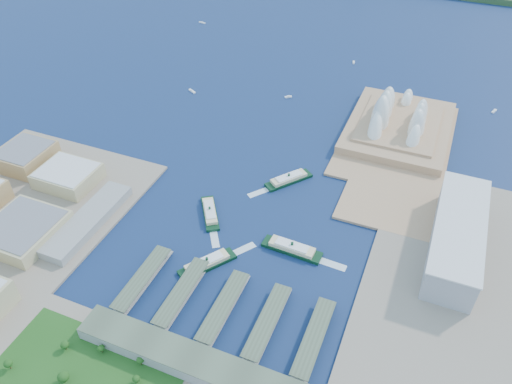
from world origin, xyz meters
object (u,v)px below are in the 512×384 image
at_px(opera_house, 402,111).
at_px(ferry_d, 292,247).
at_px(toaster_building, 457,236).
at_px(ferry_c, 207,262).
at_px(ferry_b, 289,178).
at_px(ferry_a, 210,211).

relative_size(opera_house, ferry_d, 2.93).
height_order(opera_house, ferry_d, opera_house).
height_order(toaster_building, ferry_d, toaster_building).
bearing_deg(opera_house, ferry_c, -112.40).
xyz_separation_m(opera_house, ferry_d, (-59.15, -261.70, -26.18)).
relative_size(opera_house, ferry_c, 3.05).
height_order(ferry_b, ferry_c, ferry_c).
xyz_separation_m(toaster_building, ferry_c, (-218.71, -112.31, -14.93)).
bearing_deg(ferry_c, toaster_building, -117.99).
distance_m(opera_house, ferry_a, 293.28).
distance_m(ferry_a, ferry_c, 74.56).
height_order(ferry_a, ferry_b, ferry_b).
xyz_separation_m(ferry_a, ferry_b, (59.90, 87.51, 0.33)).
bearing_deg(opera_house, toaster_building, -65.77).
distance_m(ferry_c, ferry_d, 86.03).
bearing_deg(toaster_building, ferry_d, -157.53).
xyz_separation_m(ferry_b, ferry_c, (-28.88, -155.32, 0.01)).
bearing_deg(ferry_d, ferry_b, 23.99).
distance_m(opera_house, ferry_b, 187.91).
relative_size(ferry_a, ferry_b, 0.94).
bearing_deg(toaster_building, ferry_b, 167.24).
bearing_deg(ferry_d, ferry_a, 83.06).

